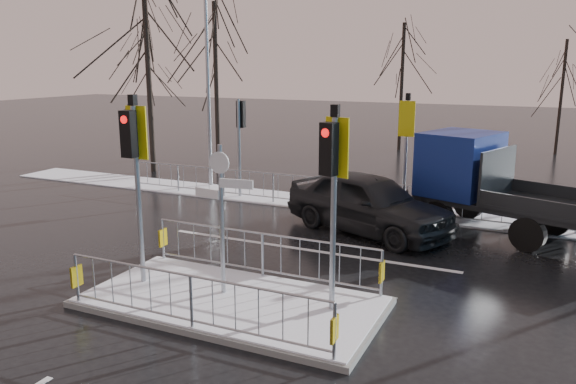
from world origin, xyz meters
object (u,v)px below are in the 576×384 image
at_px(traffic_island, 231,287).
at_px(flatbed_truck, 487,181).
at_px(car_far_lane, 369,203).
at_px(street_lamp_left, 209,71).

height_order(traffic_island, flatbed_truck, traffic_island).
bearing_deg(flatbed_truck, car_far_lane, -153.35).
bearing_deg(flatbed_truck, street_lamp_left, 169.38).
xyz_separation_m(traffic_island, street_lamp_left, (-6.42, 9.49, 4.10)).
xyz_separation_m(flatbed_truck, street_lamp_left, (-10.48, 1.97, 3.00)).
distance_m(flatbed_truck, street_lamp_left, 11.08).
relative_size(traffic_island, street_lamp_left, 0.73).
height_order(traffic_island, car_far_lane, traffic_island).
distance_m(traffic_island, flatbed_truck, 8.62).
xyz_separation_m(traffic_island, flatbed_truck, (4.06, 7.52, 1.10)).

